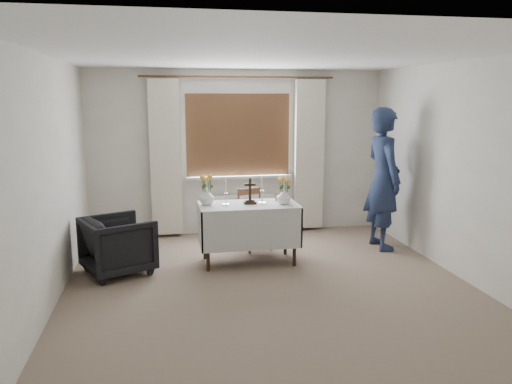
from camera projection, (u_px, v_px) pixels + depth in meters
ground at (272, 290)px, 5.46m from camera, size 5.00×5.00×0.00m
altar_table at (249, 234)px, 6.33m from camera, size 1.24×0.64×0.76m
wooden_chair at (255, 219)px, 6.90m from camera, size 0.49×0.49×0.84m
armchair at (118, 245)px, 5.95m from camera, size 1.00×0.99×0.69m
person at (383, 179)px, 6.87m from camera, size 0.50×0.74×1.95m
radiator at (239, 214)px, 7.74m from camera, size 1.10×0.10×0.60m
wooden_cross at (250, 191)px, 6.25m from camera, size 0.15×0.11×0.33m
candlestick_left at (226, 193)px, 6.20m from camera, size 0.11×0.11×0.31m
candlestick_right at (262, 190)px, 6.29m from camera, size 0.12×0.12×0.34m
flower_vase_left at (207, 197)px, 6.22m from camera, size 0.22×0.22×0.20m
flower_vase_right at (284, 197)px, 6.26m from camera, size 0.23×0.23×0.19m
wicker_basket at (283, 198)px, 6.48m from camera, size 0.21×0.21×0.07m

